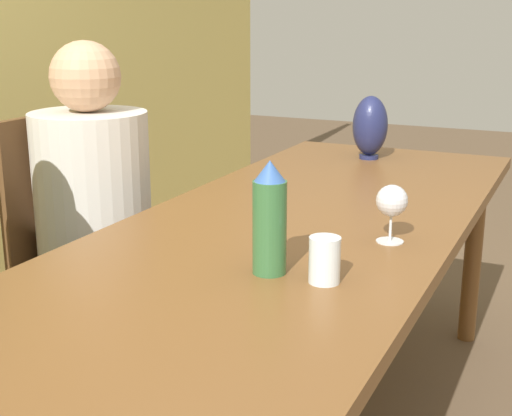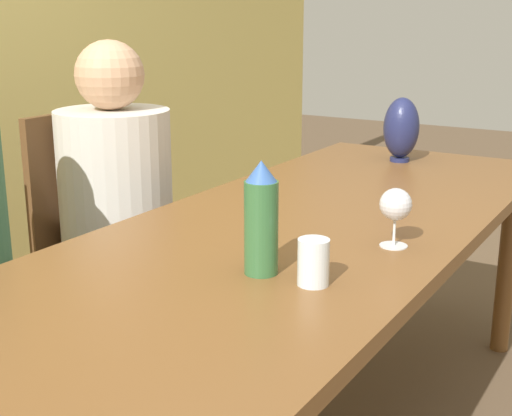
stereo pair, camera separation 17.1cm
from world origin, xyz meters
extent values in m
cube|color=brown|center=(0.00, 0.00, 0.74)|extent=(2.98, 0.87, 0.04)
cylinder|color=brown|center=(1.39, -0.34, 0.36)|extent=(0.07, 0.07, 0.72)
cylinder|color=brown|center=(1.39, 0.34, 0.36)|extent=(0.07, 0.07, 0.72)
cylinder|color=#336638|center=(-0.09, -0.10, 0.86)|extent=(0.08, 0.08, 0.21)
cone|color=#33599E|center=(-0.09, -0.10, 0.99)|extent=(0.07, 0.07, 0.05)
cylinder|color=silver|center=(-0.09, -0.23, 0.81)|extent=(0.07, 0.07, 0.10)
cylinder|color=#1E234C|center=(1.23, 0.07, 0.76)|extent=(0.07, 0.07, 0.01)
ellipsoid|color=#1E234C|center=(1.23, 0.07, 0.89)|extent=(0.14, 0.14, 0.23)
cylinder|color=silver|center=(0.24, -0.28, 0.76)|extent=(0.07, 0.07, 0.00)
cylinder|color=silver|center=(0.24, -0.28, 0.79)|extent=(0.01, 0.01, 0.07)
sphere|color=silver|center=(0.24, -0.28, 0.86)|extent=(0.08, 0.08, 0.08)
cube|color=brown|center=(0.38, 0.75, 0.45)|extent=(0.44, 0.44, 0.04)
cube|color=brown|center=(0.38, 0.95, 0.73)|extent=(0.40, 0.03, 0.51)
cylinder|color=brown|center=(0.19, 0.56, 0.22)|extent=(0.04, 0.04, 0.43)
cylinder|color=brown|center=(0.57, 0.56, 0.22)|extent=(0.04, 0.04, 0.43)
cylinder|color=brown|center=(0.19, 0.94, 0.22)|extent=(0.04, 0.04, 0.43)
cylinder|color=brown|center=(0.57, 0.94, 0.22)|extent=(0.04, 0.04, 0.43)
cube|color=#2D2D38|center=(0.38, 0.68, 0.24)|extent=(0.28, 0.21, 0.47)
cylinder|color=beige|center=(0.38, 0.75, 0.74)|extent=(0.38, 0.38, 0.53)
sphere|color=tan|center=(0.38, 0.75, 1.12)|extent=(0.22, 0.22, 0.22)
camera|label=1|loc=(-1.44, -0.71, 1.31)|focal=50.00mm
camera|label=2|loc=(-1.36, -0.86, 1.31)|focal=50.00mm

